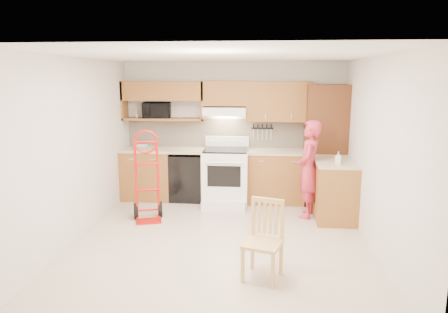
# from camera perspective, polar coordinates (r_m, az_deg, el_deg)

# --- Properties ---
(floor) EXTENTS (4.00, 4.50, 0.02)m
(floor) POSITION_cam_1_polar(r_m,az_deg,el_deg) (5.85, -0.45, -11.69)
(floor) COLOR #BFAE98
(floor) RESTS_ON ground
(ceiling) EXTENTS (4.00, 4.50, 0.02)m
(ceiling) POSITION_cam_1_polar(r_m,az_deg,el_deg) (5.40, -0.49, 13.80)
(ceiling) COLOR white
(ceiling) RESTS_ON ground
(wall_back) EXTENTS (4.00, 0.02, 2.50)m
(wall_back) POSITION_cam_1_polar(r_m,az_deg,el_deg) (7.71, 1.18, 3.60)
(wall_back) COLOR beige
(wall_back) RESTS_ON ground
(wall_front) EXTENTS (4.00, 0.02, 2.50)m
(wall_front) POSITION_cam_1_polar(r_m,az_deg,el_deg) (3.31, -4.34, -6.63)
(wall_front) COLOR beige
(wall_front) RESTS_ON ground
(wall_left) EXTENTS (0.02, 4.50, 2.50)m
(wall_left) POSITION_cam_1_polar(r_m,az_deg,el_deg) (6.02, -19.88, 0.82)
(wall_left) COLOR beige
(wall_left) RESTS_ON ground
(wall_right) EXTENTS (0.02, 4.50, 2.50)m
(wall_right) POSITION_cam_1_polar(r_m,az_deg,el_deg) (5.66, 20.24, 0.17)
(wall_right) COLOR beige
(wall_right) RESTS_ON ground
(backsplash) EXTENTS (3.92, 0.03, 0.55)m
(backsplash) POSITION_cam_1_polar(r_m,az_deg,el_deg) (7.69, 1.17, 3.21)
(backsplash) COLOR beige
(backsplash) RESTS_ON wall_back
(lower_cab_left) EXTENTS (0.90, 0.60, 0.90)m
(lower_cab_left) POSITION_cam_1_polar(r_m,az_deg,el_deg) (7.82, -10.42, -2.44)
(lower_cab_left) COLOR brown
(lower_cab_left) RESTS_ON ground
(dishwasher) EXTENTS (0.60, 0.60, 0.85)m
(dishwasher) POSITION_cam_1_polar(r_m,az_deg,el_deg) (7.66, -5.00, -2.78)
(dishwasher) COLOR black
(dishwasher) RESTS_ON ground
(lower_cab_right) EXTENTS (1.14, 0.60, 0.90)m
(lower_cab_right) POSITION_cam_1_polar(r_m,az_deg,el_deg) (7.54, 7.30, -2.85)
(lower_cab_right) COLOR brown
(lower_cab_right) RESTS_ON ground
(countertop_left) EXTENTS (1.50, 0.63, 0.04)m
(countertop_left) POSITION_cam_1_polar(r_m,az_deg,el_deg) (7.65, -8.38, 0.92)
(countertop_left) COLOR #B9AC8A
(countertop_left) RESTS_ON lower_cab_left
(countertop_right) EXTENTS (1.14, 0.63, 0.04)m
(countertop_right) POSITION_cam_1_polar(r_m,az_deg,el_deg) (7.44, 7.39, 0.67)
(countertop_right) COLOR #B9AC8A
(countertop_right) RESTS_ON lower_cab_right
(cab_return_right) EXTENTS (0.60, 1.00, 0.90)m
(cab_return_right) POSITION_cam_1_polar(r_m,az_deg,el_deg) (6.86, 14.84, -4.54)
(cab_return_right) COLOR brown
(cab_return_right) RESTS_ON ground
(countertop_return) EXTENTS (0.63, 1.00, 0.04)m
(countertop_return) POSITION_cam_1_polar(r_m,az_deg,el_deg) (6.75, 15.04, -0.69)
(countertop_return) COLOR #B9AC8A
(countertop_return) RESTS_ON cab_return_right
(pantry_tall) EXTENTS (0.70, 0.60, 2.10)m
(pantry_tall) POSITION_cam_1_polar(r_m,az_deg,el_deg) (7.50, 13.69, 1.53)
(pantry_tall) COLOR #53260F
(pantry_tall) RESTS_ON ground
(upper_cab_left) EXTENTS (1.50, 0.33, 0.34)m
(upper_cab_left) POSITION_cam_1_polar(r_m,az_deg,el_deg) (7.66, -8.37, 8.92)
(upper_cab_left) COLOR brown
(upper_cab_left) RESTS_ON wall_back
(upper_shelf_mw) EXTENTS (1.50, 0.33, 0.04)m
(upper_shelf_mw) POSITION_cam_1_polar(r_m,az_deg,el_deg) (7.70, -8.26, 5.13)
(upper_shelf_mw) COLOR brown
(upper_shelf_mw) RESTS_ON wall_back
(upper_cab_center) EXTENTS (0.76, 0.33, 0.44)m
(upper_cab_center) POSITION_cam_1_polar(r_m,az_deg,el_deg) (7.48, 0.18, 8.68)
(upper_cab_center) COLOR brown
(upper_cab_center) RESTS_ON wall_back
(upper_cab_right) EXTENTS (1.14, 0.33, 0.70)m
(upper_cab_right) POSITION_cam_1_polar(r_m,az_deg,el_deg) (7.47, 7.52, 7.51)
(upper_cab_right) COLOR brown
(upper_cab_right) RESTS_ON wall_back
(range_hood) EXTENTS (0.76, 0.46, 0.14)m
(range_hood) POSITION_cam_1_polar(r_m,az_deg,el_deg) (7.44, 0.14, 6.28)
(range_hood) COLOR white
(range_hood) RESTS_ON wall_back
(knife_strip) EXTENTS (0.40, 0.05, 0.29)m
(knife_strip) POSITION_cam_1_polar(r_m,az_deg,el_deg) (7.64, 5.28, 3.41)
(knife_strip) COLOR black
(knife_strip) RESTS_ON backsplash
(microwave) EXTENTS (0.55, 0.41, 0.28)m
(microwave) POSITION_cam_1_polar(r_m,az_deg,el_deg) (7.72, -9.21, 6.30)
(microwave) COLOR black
(microwave) RESTS_ON upper_shelf_mw
(range) EXTENTS (0.79, 1.04, 1.16)m
(range) POSITION_cam_1_polar(r_m,az_deg,el_deg) (7.30, 0.19, -2.15)
(range) COLOR white
(range) RESTS_ON ground
(person) EXTENTS (0.49, 0.64, 1.57)m
(person) POSITION_cam_1_polar(r_m,az_deg,el_deg) (6.75, 11.54, -1.72)
(person) COLOR #BE2E42
(person) RESTS_ON ground
(hand_truck) EXTENTS (0.62, 0.59, 1.30)m
(hand_truck) POSITION_cam_1_polar(r_m,az_deg,el_deg) (6.58, -10.52, -3.22)
(hand_truck) COLOR red
(hand_truck) RESTS_ON ground
(dining_chair) EXTENTS (0.51, 0.53, 0.89)m
(dining_chair) POSITION_cam_1_polar(r_m,az_deg,el_deg) (4.73, 5.33, -11.47)
(dining_chair) COLOR #E4B46B
(dining_chair) RESTS_ON ground
(soap_bottle) EXTENTS (0.11, 0.11, 0.18)m
(soap_bottle) POSITION_cam_1_polar(r_m,az_deg,el_deg) (6.51, 15.43, -0.15)
(soap_bottle) COLOR white
(soap_bottle) RESTS_ON countertop_return
(bowl) EXTENTS (0.25, 0.25, 0.06)m
(bowl) POSITION_cam_1_polar(r_m,az_deg,el_deg) (7.74, -11.27, 1.31)
(bowl) COLOR white
(bowl) RESTS_ON countertop_left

